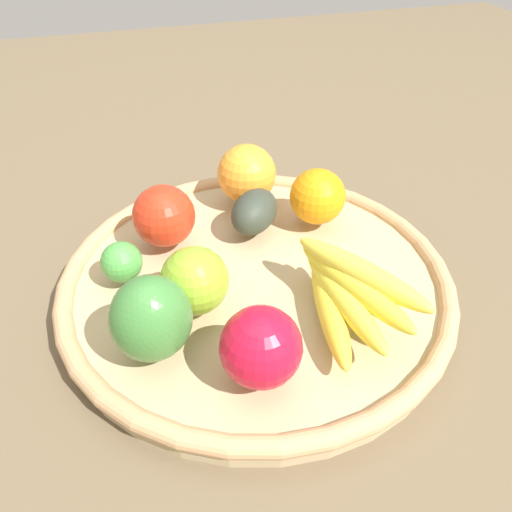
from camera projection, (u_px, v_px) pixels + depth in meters
The scene contains 11 objects.
ground_plane at pixel (256, 293), 0.60m from camera, with size 2.40×2.40×0.00m, color brown.
basket at pixel (256, 281), 0.59m from camera, with size 0.45×0.45×0.04m.
orange_1 at pixel (318, 197), 0.63m from camera, with size 0.07×0.07×0.07m, color orange.
banana_bunch at pixel (347, 291), 0.50m from camera, with size 0.16×0.11×0.06m.
apple_2 at pixel (195, 281), 0.51m from camera, with size 0.07×0.07×0.07m, color #84B129.
orange_0 at pixel (247, 174), 0.67m from camera, with size 0.08×0.08×0.08m, color orange.
lime_0 at pixel (122, 262), 0.55m from camera, with size 0.05×0.05×0.05m, color green.
apple_1 at pixel (164, 216), 0.60m from camera, with size 0.07×0.07×0.07m, color red.
apple_0 at pixel (261, 347), 0.44m from camera, with size 0.07×0.07×0.07m, color red.
bell_pepper at pixel (151, 319), 0.46m from camera, with size 0.08×0.07×0.09m, color #3B7734.
avocado at pixel (254, 212), 0.62m from camera, with size 0.08×0.05×0.05m, color #30372C.
Camera 1 is at (-0.42, 0.13, 0.41)m, focal length 35.31 mm.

